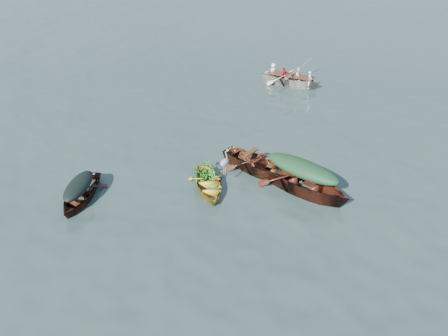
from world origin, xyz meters
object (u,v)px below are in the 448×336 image
Objects in this scene: green_tarp_boat at (300,191)px; heron at (225,166)px; rowed_boat at (290,85)px; open_wooden_boat at (262,173)px; dark_covered_boat at (81,200)px; yellow_dinghy at (209,190)px.

green_tarp_boat is 2.67m from heron.
rowed_boat is (-5.06, 8.78, 0.00)m from green_tarp_boat.
dark_covered_boat is at bearing 145.57° from open_wooden_boat.
green_tarp_boat reaches higher than yellow_dinghy.
green_tarp_boat is (5.55, 4.60, 0.00)m from dark_covered_boat.
dark_covered_boat is 0.72× the size of open_wooden_boat.
open_wooden_boat is 4.93× the size of heron.
dark_covered_boat is at bearing 172.18° from rowed_boat.
heron reaches higher than dark_covered_boat.
green_tarp_boat is 1.09× the size of open_wooden_boat.
heron is (0.35, 0.43, 0.84)m from yellow_dinghy.
dark_covered_boat is 0.72× the size of rowed_boat.
dark_covered_boat is (-3.02, -2.87, 0.00)m from yellow_dinghy.
rowed_boat is at bearing 59.06° from dark_covered_boat.
rowed_boat is 4.87× the size of heron.
yellow_dinghy is at bearing -172.18° from rowed_boat.
green_tarp_boat reaches higher than rowed_boat.
green_tarp_boat reaches higher than dark_covered_boat.
open_wooden_boat is 1.01× the size of rowed_boat.
open_wooden_boat is 1.81m from heron.
yellow_dinghy is 0.89× the size of dark_covered_boat.
rowed_boat is at bearing 36.85° from green_tarp_boat.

